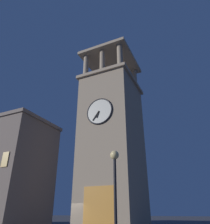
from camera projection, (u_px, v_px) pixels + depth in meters
name	position (u px, v px, depth m)	size (l,w,h in m)	color
clocktower	(113.00, 143.00, 25.96)	(6.70, 7.77, 24.73)	gray
street_lamp	(115.00, 177.00, 10.29)	(0.44, 0.44, 4.51)	black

